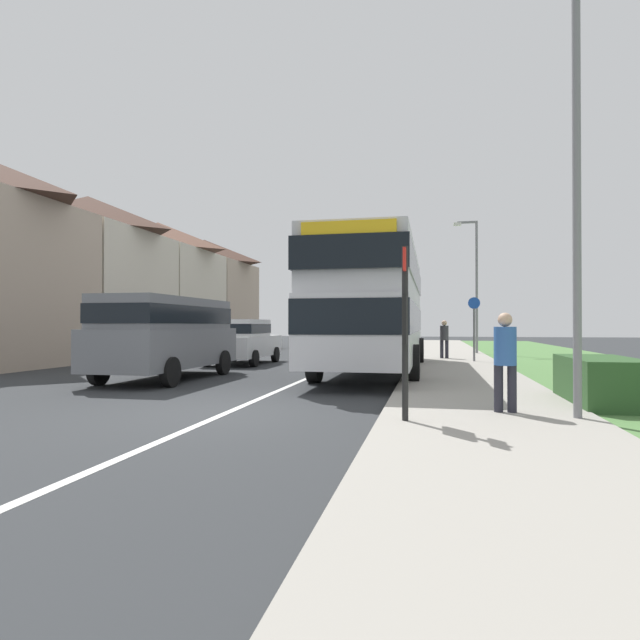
{
  "coord_description": "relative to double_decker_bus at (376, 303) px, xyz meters",
  "views": [
    {
      "loc": [
        3.37,
        -8.46,
        1.48
      ],
      "look_at": [
        0.67,
        4.31,
        1.6
      ],
      "focal_mm": 29.71,
      "sensor_mm": 36.0,
      "label": 1
    }
  ],
  "objects": [
    {
      "name": "cycle_route_sign",
      "position": [
        3.25,
        4.33,
        -0.72
      ],
      "size": [
        0.44,
        0.08,
        2.52
      ],
      "color": "slate",
      "rests_on": "ground_plane"
    },
    {
      "name": "pedestrian_walking_away",
      "position": [
        2.19,
        5.89,
        -1.17
      ],
      "size": [
        0.34,
        0.34,
        1.67
      ],
      "color": "#23232D",
      "rests_on": "ground_plane"
    },
    {
      "name": "street_lamp_near",
      "position": [
        3.68,
        -7.93,
        2.22
      ],
      "size": [
        1.14,
        0.2,
        7.61
      ],
      "color": "slate",
      "rests_on": "ground_plane"
    },
    {
      "name": "parked_van_grey",
      "position": [
        -5.33,
        -3.12,
        -0.83
      ],
      "size": [
        2.11,
        5.23,
        2.2
      ],
      "color": "slate",
      "rests_on": "ground_plane"
    },
    {
      "name": "bus_stop_sign",
      "position": [
        1.32,
        -8.66,
        -0.6
      ],
      "size": [
        0.09,
        0.52,
        2.6
      ],
      "color": "black",
      "rests_on": "ground_plane"
    },
    {
      "name": "roadside_hedge",
      "position": [
        4.62,
        -6.13,
        -1.69
      ],
      "size": [
        1.1,
        2.42,
        0.9
      ],
      "primitive_type": "cube",
      "color": "#2D5128",
      "rests_on": "ground_plane"
    },
    {
      "name": "lane_marking_centre",
      "position": [
        -1.68,
        0.17,
        -2.14
      ],
      "size": [
        0.14,
        60.0,
        0.01
      ],
      "primitive_type": "cube",
      "color": "silver",
      "rests_on": "ground_plane"
    },
    {
      "name": "street_lamp_mid",
      "position": [
        3.7,
        10.23,
        1.65
      ],
      "size": [
        1.14,
        0.2,
        6.51
      ],
      "color": "slate",
      "rests_on": "ground_plane"
    },
    {
      "name": "pavement_near_side",
      "position": [
        2.52,
        -1.83,
        -2.08
      ],
      "size": [
        3.2,
        68.0,
        0.12
      ],
      "primitive_type": "cube",
      "color": "#9E998E",
      "rests_on": "ground_plane"
    },
    {
      "name": "pedestrian_at_stop",
      "position": [
        2.81,
        -7.63,
        -1.17
      ],
      "size": [
        0.34,
        0.34,
        1.67
      ],
      "color": "#23232D",
      "rests_on": "ground_plane"
    },
    {
      "name": "double_decker_bus",
      "position": [
        0.0,
        0.0,
        0.0
      ],
      "size": [
        2.8,
        11.08,
        3.7
      ],
      "color": "#BCBCC1",
      "rests_on": "ground_plane"
    },
    {
      "name": "house_terrace_far_side",
      "position": [
        -14.03,
        8.81,
        1.61
      ],
      "size": [
        6.02,
        25.67,
        7.5
      ],
      "color": "tan",
      "rests_on": "ground_plane"
    },
    {
      "name": "ground_plane",
      "position": [
        -1.68,
        -7.83,
        -2.14
      ],
      "size": [
        120.0,
        120.0,
        0.0
      ],
      "primitive_type": "plane",
      "color": "#2D3033"
    },
    {
      "name": "parked_car_white",
      "position": [
        -5.31,
        2.62,
        -1.22
      ],
      "size": [
        1.98,
        4.16,
        1.68
      ],
      "color": "silver",
      "rests_on": "ground_plane"
    }
  ]
}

